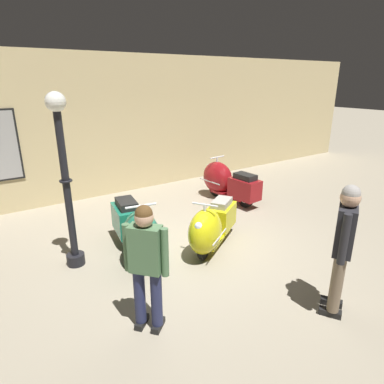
% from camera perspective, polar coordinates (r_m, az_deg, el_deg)
% --- Properties ---
extents(ground_plane, '(60.00, 60.00, 0.00)m').
position_cam_1_polar(ground_plane, '(5.94, 1.70, -9.62)').
color(ground_plane, gray).
extents(showroom_back_wall, '(18.00, 0.63, 3.44)m').
position_cam_1_polar(showroom_back_wall, '(8.57, -14.44, 10.84)').
color(showroom_back_wall, '#CCB784').
rests_on(showroom_back_wall, ground).
extents(scooter_0, '(0.77, 1.80, 1.06)m').
position_cam_1_polar(scooter_0, '(5.48, -9.42, -6.77)').
color(scooter_0, black).
rests_on(scooter_0, ground).
extents(scooter_1, '(1.57, 1.23, 0.97)m').
position_cam_1_polar(scooter_1, '(5.68, 3.21, -6.05)').
color(scooter_1, black).
rests_on(scooter_1, ground).
extents(scooter_2, '(0.65, 1.73, 1.03)m').
position_cam_1_polar(scooter_2, '(8.10, 5.75, 1.85)').
color(scooter_2, black).
rests_on(scooter_2, ground).
extents(lamppost, '(0.28, 0.28, 2.68)m').
position_cam_1_polar(lamppost, '(5.22, -21.00, 2.49)').
color(lamppost, black).
rests_on(lamppost, ground).
extents(visitor_0, '(0.40, 0.42, 1.58)m').
position_cam_1_polar(visitor_0, '(3.81, -7.89, -11.64)').
color(visitor_0, black).
rests_on(visitor_0, ground).
extents(visitor_1, '(0.51, 0.40, 1.70)m').
position_cam_1_polar(visitor_1, '(4.40, 24.59, -7.83)').
color(visitor_1, black).
rests_on(visitor_1, ground).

